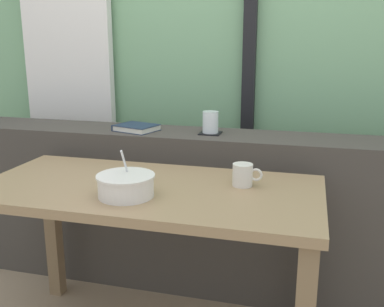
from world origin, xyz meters
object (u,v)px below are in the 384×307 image
breakfast_table (149,212)px  closed_book (136,128)px  soup_bowl (126,186)px  juice_glass (210,123)px  ceramic_mug (243,175)px  coaster_square (210,133)px

breakfast_table → closed_book: bearing=116.0°
closed_book → soup_bowl: bearing=-71.4°
juice_glass → closed_book: (-0.37, -0.02, -0.04)m
closed_book → ceramic_mug: closed_book is taller
closed_book → ceramic_mug: 0.73m
coaster_square → juice_glass: (0.00, 0.00, 0.05)m
breakfast_table → juice_glass: juice_glass is taller
juice_glass → soup_bowl: (-0.15, -0.66, -0.11)m
coaster_square → ceramic_mug: bearing=-62.8°
closed_book → coaster_square: bearing=3.2°
juice_glass → ceramic_mug: 0.50m
juice_glass → ceramic_mug: (0.23, -0.44, -0.11)m
breakfast_table → coaster_square: coaster_square is taller
coaster_square → ceramic_mug: (0.23, -0.44, -0.06)m
juice_glass → breakfast_table: bearing=-102.5°
soup_bowl → closed_book: bearing=108.6°
breakfast_table → juice_glass: 0.60m
coaster_square → soup_bowl: 0.68m
breakfast_table → soup_bowl: size_ratio=6.28×
breakfast_table → closed_book: (-0.25, 0.51, 0.22)m
coaster_square → closed_book: 0.37m
ceramic_mug → closed_book: bearing=144.9°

